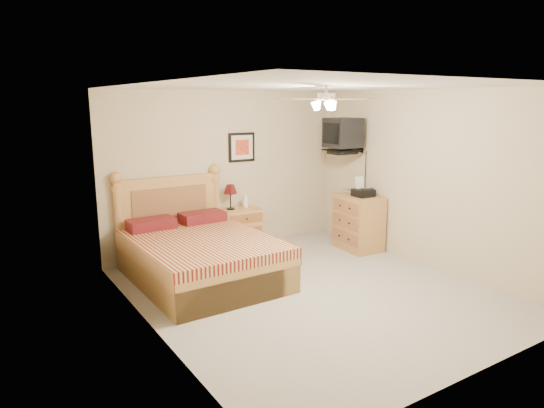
{
  "coord_description": "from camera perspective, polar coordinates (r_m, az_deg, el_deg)",
  "views": [
    {
      "loc": [
        -3.49,
        -4.52,
        2.33
      ],
      "look_at": [
        -0.01,
        0.9,
        0.97
      ],
      "focal_mm": 32.0,
      "sensor_mm": 36.0,
      "label": 1
    }
  ],
  "objects": [
    {
      "name": "ceiling",
      "position": [
        5.71,
        5.13,
        13.63
      ],
      "size": [
        4.0,
        4.5,
        0.04
      ],
      "primitive_type": "cube",
      "color": "white",
      "rests_on": "ground"
    },
    {
      "name": "wall_back",
      "position": [
        7.69,
        -5.39,
        3.83
      ],
      "size": [
        4.0,
        0.04,
        2.5
      ],
      "primitive_type": "cube",
      "color": "#C9B894",
      "rests_on": "ground"
    },
    {
      "name": "framed_picture",
      "position": [
        7.76,
        -3.59,
        6.68
      ],
      "size": [
        0.46,
        0.04,
        0.46
      ],
      "primitive_type": "cube",
      "color": "black",
      "rests_on": "wall_back"
    },
    {
      "name": "magazine_upper",
      "position": [
        7.98,
        8.82,
        1.55
      ],
      "size": [
        0.21,
        0.27,
        0.02
      ],
      "primitive_type": "imported",
      "rotation": [
        0.0,
        0.0,
        0.08
      ],
      "color": "gray",
      "rests_on": "magazine_lower"
    },
    {
      "name": "bed",
      "position": [
        6.39,
        -8.34,
        -2.97
      ],
      "size": [
        1.67,
        2.17,
        1.39
      ],
      "primitive_type": null,
      "rotation": [
        0.0,
        0.0,
        0.01
      ],
      "color": "tan",
      "rests_on": "ground"
    },
    {
      "name": "nightstand",
      "position": [
        7.7,
        -3.78,
        -3.05
      ],
      "size": [
        0.65,
        0.51,
        0.68
      ],
      "primitive_type": "cube",
      "rotation": [
        0.0,
        0.0,
        -0.06
      ],
      "color": "#C47A49",
      "rests_on": "ground"
    },
    {
      "name": "table_lamp",
      "position": [
        7.57,
        -4.91,
        0.83
      ],
      "size": [
        0.27,
        0.27,
        0.39
      ],
      "primitive_type": null,
      "rotation": [
        0.0,
        0.0,
        -0.36
      ],
      "color": "#511113",
      "rests_on": "nightstand"
    },
    {
      "name": "wall_tv",
      "position": [
        7.88,
        9.17,
        8.02
      ],
      "size": [
        0.56,
        0.46,
        0.58
      ],
      "primitive_type": null,
      "color": "black",
      "rests_on": "wall_right"
    },
    {
      "name": "lotion_bottle",
      "position": [
        7.69,
        -3.15,
        0.45
      ],
      "size": [
        0.12,
        0.12,
        0.24
      ],
      "primitive_type": "imported",
      "rotation": [
        0.0,
        0.0,
        -0.3
      ],
      "color": "white",
      "rests_on": "nightstand"
    },
    {
      "name": "fax_machine",
      "position": [
        7.69,
        10.71,
        2.0
      ],
      "size": [
        0.3,
        0.32,
        0.31
      ],
      "primitive_type": null,
      "rotation": [
        0.0,
        0.0,
        -0.04
      ],
      "color": "black",
      "rests_on": "dresser"
    },
    {
      "name": "floor",
      "position": [
        6.16,
        4.69,
        -10.28
      ],
      "size": [
        4.5,
        4.5,
        0.0
      ],
      "primitive_type": "plane",
      "color": "#A7A297",
      "rests_on": "ground"
    },
    {
      "name": "magazine_lower",
      "position": [
        7.96,
        8.83,
        1.36
      ],
      "size": [
        0.2,
        0.26,
        0.02
      ],
      "primitive_type": "imported",
      "rotation": [
        0.0,
        0.0,
        0.05
      ],
      "color": "beige",
      "rests_on": "dresser"
    },
    {
      "name": "dresser",
      "position": [
        7.87,
        10.12,
        -2.16
      ],
      "size": [
        0.57,
        0.78,
        0.87
      ],
      "primitive_type": "cube",
      "rotation": [
        0.0,
        0.0,
        -0.08
      ],
      "color": "#A58046",
      "rests_on": "ground"
    },
    {
      "name": "wall_left",
      "position": [
        4.88,
        -14.08,
        -1.18
      ],
      "size": [
        0.04,
        4.5,
        2.5
      ],
      "primitive_type": "cube",
      "color": "#C9B894",
      "rests_on": "ground"
    },
    {
      "name": "wall_right",
      "position": [
        7.19,
        17.65,
        2.76
      ],
      "size": [
        0.04,
        4.5,
        2.5
      ],
      "primitive_type": "cube",
      "color": "#C9B894",
      "rests_on": "ground"
    },
    {
      "name": "ceiling_fan",
      "position": [
        5.55,
        6.39,
        12.21
      ],
      "size": [
        1.14,
        1.14,
        0.28
      ],
      "primitive_type": null,
      "color": "white",
      "rests_on": "ceiling"
    },
    {
      "name": "wall_front",
      "position": [
        4.3,
        23.52,
        -3.57
      ],
      "size": [
        4.0,
        0.04,
        2.5
      ],
      "primitive_type": "cube",
      "color": "#C9B894",
      "rests_on": "ground"
    }
  ]
}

